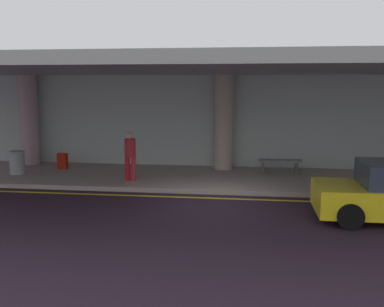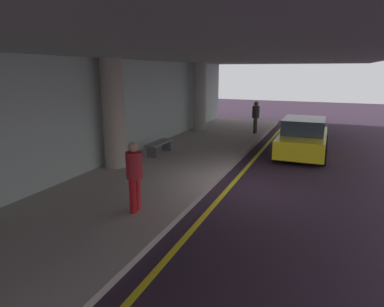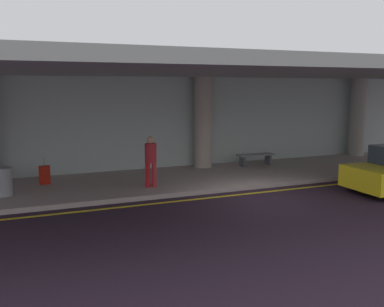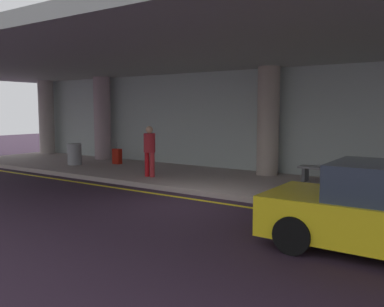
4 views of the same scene
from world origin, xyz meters
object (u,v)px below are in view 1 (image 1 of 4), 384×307
at_px(traveler_with_luggage, 130,153).
at_px(bench_metal, 280,163).
at_px(support_column_center, 224,122).
at_px(trash_bin_steel, 17,162).
at_px(support_column_left_mid, 29,120).
at_px(suitcase_upright_primary, 63,161).

distance_m(traveler_with_luggage, bench_metal, 5.61).
relative_size(support_column_center, bench_metal, 2.28).
relative_size(bench_metal, trash_bin_steel, 1.88).
bearing_deg(trash_bin_steel, traveler_with_luggage, -7.66).
bearing_deg(bench_metal, support_column_left_mid, 176.87).
relative_size(support_column_left_mid, bench_metal, 2.28).
height_order(support_column_center, trash_bin_steel, support_column_center).
xyz_separation_m(support_column_left_mid, suitcase_upright_primary, (1.76, -0.90, -1.51)).
bearing_deg(traveler_with_luggage, trash_bin_steel, 152.69).
bearing_deg(suitcase_upright_primary, support_column_left_mid, 132.39).
height_order(traveler_with_luggage, bench_metal, traveler_with_luggage).
distance_m(support_column_center, suitcase_upright_primary, 6.48).
relative_size(traveler_with_luggage, suitcase_upright_primary, 1.87).
xyz_separation_m(suitcase_upright_primary, bench_metal, (8.38, 0.35, 0.04)).
height_order(support_column_left_mid, support_column_center, same).
xyz_separation_m(support_column_left_mid, traveler_with_luggage, (4.98, -2.65, -0.86)).
bearing_deg(bench_metal, trash_bin_steel, -171.19).
xyz_separation_m(traveler_with_luggage, trash_bin_steel, (-4.46, 0.60, -0.54)).
height_order(bench_metal, trash_bin_steel, trash_bin_steel).
bearing_deg(traveler_with_luggage, support_column_left_mid, 132.36).
distance_m(support_column_left_mid, support_column_center, 8.00).
distance_m(support_column_center, trash_bin_steel, 7.89).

